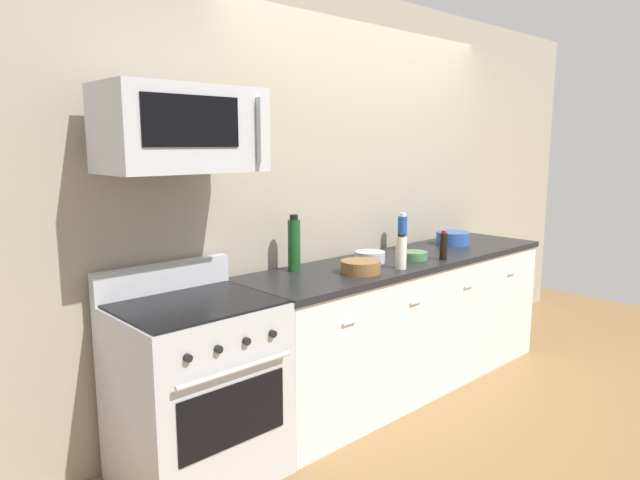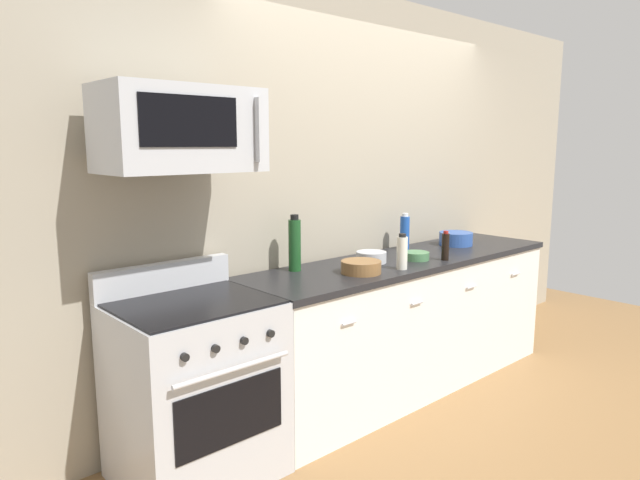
{
  "view_description": "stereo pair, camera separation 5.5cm",
  "coord_description": "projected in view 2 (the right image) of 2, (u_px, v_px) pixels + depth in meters",
  "views": [
    {
      "loc": [
        -3.02,
        -2.38,
        1.68
      ],
      "look_at": [
        -0.85,
        -0.05,
        1.14
      ],
      "focal_mm": 31.82,
      "sensor_mm": 36.0,
      "label": 1
    },
    {
      "loc": [
        -2.98,
        -2.42,
        1.68
      ],
      "look_at": [
        -0.85,
        -0.05,
        1.14
      ],
      "focal_mm": 31.82,
      "sensor_mm": 36.0,
      "label": 2
    }
  ],
  "objects": [
    {
      "name": "ground_plane",
      "position": [
        404.0,
        384.0,
        4.02
      ],
      "size": [
        6.77,
        6.77,
        0.0
      ],
      "primitive_type": "plane",
      "color": "olive"
    },
    {
      "name": "bowl_wooden_salad",
      "position": [
        361.0,
        266.0,
        3.39
      ],
      "size": [
        0.24,
        0.24,
        0.07
      ],
      "color": "brown",
      "rests_on": "countertop_slab"
    },
    {
      "name": "bowl_blue_mixing",
      "position": [
        456.0,
        238.0,
        4.33
      ],
      "size": [
        0.25,
        0.25,
        0.1
      ],
      "color": "#2D519E",
      "rests_on": "countertop_slab"
    },
    {
      "name": "range_oven",
      "position": [
        195.0,
        388.0,
        2.85
      ],
      "size": [
        0.76,
        0.69,
        1.07
      ],
      "color": "#B7BABF",
      "rests_on": "ground_plane"
    },
    {
      "name": "bowl_green_glaze",
      "position": [
        416.0,
        255.0,
        3.79
      ],
      "size": [
        0.18,
        0.18,
        0.05
      ],
      "color": "#477A4C",
      "rests_on": "countertop_slab"
    },
    {
      "name": "bottle_soda_blue",
      "position": [
        405.0,
        232.0,
        4.15
      ],
      "size": [
        0.07,
        0.07,
        0.27
      ],
      "color": "#1E4CA5",
      "rests_on": "countertop_slab"
    },
    {
      "name": "back_wall",
      "position": [
        365.0,
        191.0,
        4.09
      ],
      "size": [
        5.64,
        0.1,
        2.7
      ],
      "primitive_type": "cube",
      "color": "#9E937F",
      "rests_on": "ground_plane"
    },
    {
      "name": "counter_unit",
      "position": [
        406.0,
        322.0,
        3.94
      ],
      "size": [
        2.55,
        0.66,
        0.92
      ],
      "color": "silver",
      "rests_on": "ground_plane"
    },
    {
      "name": "bottle_soy_sauce_dark",
      "position": [
        445.0,
        246.0,
        3.76
      ],
      "size": [
        0.05,
        0.05,
        0.2
      ],
      "color": "black",
      "rests_on": "countertop_slab"
    },
    {
      "name": "bottle_wine_green",
      "position": [
        295.0,
        244.0,
        3.43
      ],
      "size": [
        0.08,
        0.08,
        0.34
      ],
      "color": "#19471E",
      "rests_on": "countertop_slab"
    },
    {
      "name": "microwave",
      "position": [
        180.0,
        130.0,
        2.67
      ],
      "size": [
        0.74,
        0.44,
        0.4
      ],
      "color": "#B7BABF"
    },
    {
      "name": "bowl_steel_prep",
      "position": [
        371.0,
        257.0,
        3.69
      ],
      "size": [
        0.2,
        0.2,
        0.07
      ],
      "color": "#B2B5BA",
      "rests_on": "countertop_slab"
    },
    {
      "name": "bottle_vinegar_white",
      "position": [
        402.0,
        252.0,
        3.49
      ],
      "size": [
        0.07,
        0.07,
        0.22
      ],
      "color": "silver",
      "rests_on": "countertop_slab"
    }
  ]
}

